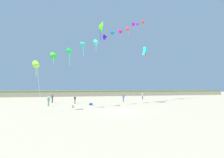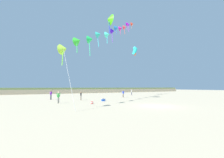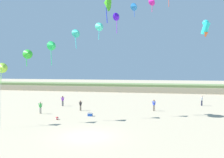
{
  "view_description": "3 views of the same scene",
  "coord_description": "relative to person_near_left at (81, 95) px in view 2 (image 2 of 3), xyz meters",
  "views": [
    {
      "loc": [
        -6.68,
        -22.04,
        3.04
      ],
      "look_at": [
        1.42,
        9.35,
        4.72
      ],
      "focal_mm": 28.0,
      "sensor_mm": 36.0,
      "label": 1
    },
    {
      "loc": [
        -13.89,
        -13.14,
        2.29
      ],
      "look_at": [
        1.19,
        12.51,
        3.93
      ],
      "focal_mm": 24.0,
      "sensor_mm": 36.0,
      "label": 2
    },
    {
      "loc": [
        6.66,
        -20.18,
        5.99
      ],
      "look_at": [
        -0.25,
        11.8,
        4.73
      ],
      "focal_mm": 38.0,
      "sensor_mm": 36.0,
      "label": 3
    }
  ],
  "objects": [
    {
      "name": "person_far_right",
      "position": [
        -4.45,
        3.7,
        0.1
      ],
      "size": [
        0.53,
        0.4,
        1.69
      ],
      "color": "#474C56",
      "rests_on": "ground"
    },
    {
      "name": "person_near_left",
      "position": [
        0.0,
        0.0,
        0.0
      ],
      "size": [
        0.42,
        0.43,
        1.51
      ],
      "color": "#726656",
      "rests_on": "ground"
    },
    {
      "name": "large_kite_low_lead",
      "position": [
        4.49,
        -2.25,
        13.91
      ],
      "size": [
        1.04,
        2.17,
        3.72
      ],
      "color": "#41C213"
    },
    {
      "name": "dune_ridge",
      "position": [
        5.16,
        32.89,
        0.18
      ],
      "size": [
        120.0,
        8.37,
        2.12
      ],
      "color": "tan",
      "rests_on": "ground"
    },
    {
      "name": "beach_ball",
      "position": [
        -0.63,
        -6.53,
        -0.69
      ],
      "size": [
        0.36,
        0.36,
        0.36
      ],
      "color": "red",
      "rests_on": "ground"
    },
    {
      "name": "large_kite_mid_trail",
      "position": [
        18.37,
        7.46,
        11.82
      ],
      "size": [
        1.76,
        1.76,
        2.77
      ],
      "color": "#23DAD9"
    },
    {
      "name": "person_near_right",
      "position": [
        18.16,
        8.82,
        0.13
      ],
      "size": [
        0.52,
        0.45,
        1.73
      ],
      "color": "#282D4C",
      "rests_on": "ground"
    },
    {
      "name": "person_far_left",
      "position": [
        -4.5,
        -3.48,
        0.1
      ],
      "size": [
        0.59,
        0.23,
        1.67
      ],
      "color": "gray",
      "rests_on": "ground"
    },
    {
      "name": "ground_plane",
      "position": [
        5.16,
        -12.6,
        -0.87
      ],
      "size": [
        240.0,
        240.0,
        0.0
      ],
      "primitive_type": "plane",
      "color": "tan"
    },
    {
      "name": "person_mid_center",
      "position": [
        10.54,
        2.08,
        0.08
      ],
      "size": [
        0.57,
        0.22,
        1.64
      ],
      "color": "#726656",
      "rests_on": "ground"
    },
    {
      "name": "beach_cooler",
      "position": [
        2.6,
        -3.62,
        -0.66
      ],
      "size": [
        0.58,
        0.41,
        0.46
      ],
      "color": "blue",
      "rests_on": "ground"
    },
    {
      "name": "kite_banner_string",
      "position": [
        6.91,
        -0.19,
        13.12
      ],
      "size": [
        25.93,
        22.04,
        22.23
      ],
      "color": "#A0E33B"
    }
  ]
}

